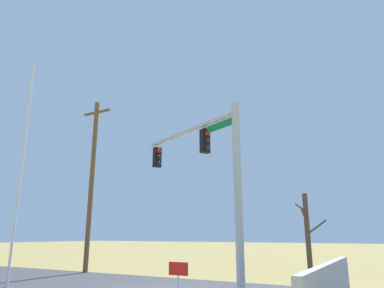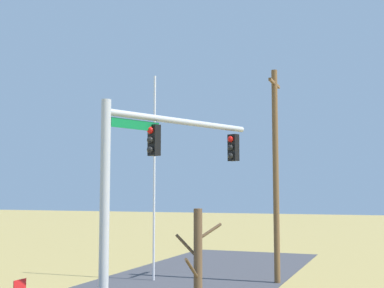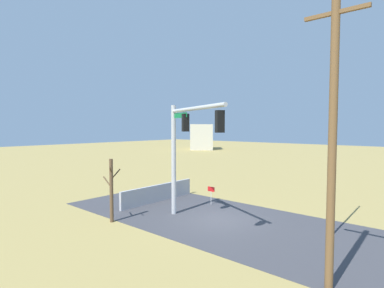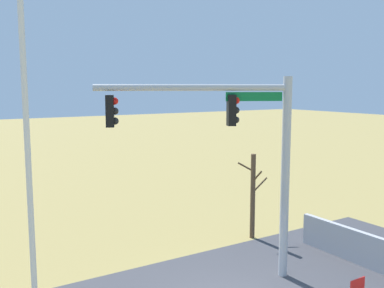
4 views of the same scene
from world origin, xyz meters
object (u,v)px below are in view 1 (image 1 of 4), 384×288
signal_mast (209,164)px  flagpole (22,165)px  utility_pole (92,180)px  open_sign (178,275)px  bare_tree (308,237)px

signal_mast → flagpole: 7.57m
utility_pole → open_sign: utility_pole is taller
signal_mast → flagpole: size_ratio=0.71×
flagpole → bare_tree: size_ratio=2.63×
signal_mast → open_sign: signal_mast is taller
flagpole → open_sign: 8.79m
signal_mast → open_sign: bearing=-75.2°
flagpole → bare_tree: 11.76m
signal_mast → bare_tree: bearing=42.7°
utility_pole → signal_mast: bearing=-14.7°
signal_mast → open_sign: 5.37m
utility_pole → bare_tree: (11.23, 0.53, -3.03)m
utility_pole → bare_tree: size_ratio=2.67×
bare_tree → open_sign: 6.88m
bare_tree → utility_pole: bearing=-177.3°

